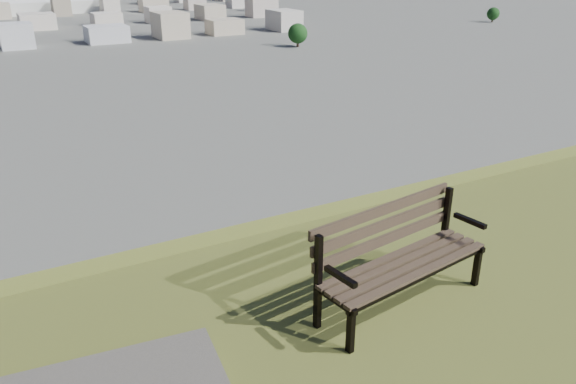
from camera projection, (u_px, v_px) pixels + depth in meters
park_bench at (398, 252)px, 4.65m from camera, size 1.66×0.74×0.84m
arena at (52, 2)px, 283.85m from camera, size 54.41×23.56×22.85m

